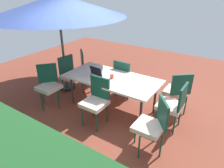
% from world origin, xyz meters
% --- Properties ---
extents(ground_plane, '(10.00, 10.00, 0.02)m').
position_xyz_m(ground_plane, '(0.00, 0.00, -0.01)').
color(ground_plane, brown).
extents(dining_table, '(2.07, 1.00, 0.78)m').
position_xyz_m(dining_table, '(0.00, 0.00, 0.72)').
color(dining_table, silver).
rests_on(dining_table, ground_plane).
extents(patio_umbrella, '(3.22, 3.22, 2.40)m').
position_xyz_m(patio_umbrella, '(1.60, -0.16, 2.15)').
color(patio_umbrella, '#4C4C4C').
rests_on(patio_umbrella, ground_plane).
extents(chair_southwest, '(0.58, 0.59, 0.98)m').
position_xyz_m(chair_southwest, '(-1.26, -0.64, 0.55)').
color(chair_southwest, beige).
rests_on(chair_southwest, ground_plane).
extents(chair_east, '(0.49, 0.48, 0.98)m').
position_xyz_m(chair_east, '(1.30, -0.04, 0.55)').
color(chair_east, beige).
rests_on(chair_east, ground_plane).
extents(chair_southeast, '(0.59, 0.59, 0.98)m').
position_xyz_m(chair_southeast, '(1.28, -0.72, 0.55)').
color(chair_southeast, beige).
rests_on(chair_southeast, ground_plane).
extents(chair_west, '(0.46, 0.46, 0.98)m').
position_xyz_m(chair_west, '(-1.37, -0.04, 0.55)').
color(chair_west, beige).
rests_on(chair_west, ground_plane).
extents(chair_northeast, '(0.59, 0.59, 0.98)m').
position_xyz_m(chair_northeast, '(1.30, 0.67, 0.55)').
color(chair_northeast, beige).
rests_on(chair_northeast, ground_plane).
extents(chair_south, '(0.46, 0.46, 0.98)m').
position_xyz_m(chair_south, '(0.04, -0.63, 0.55)').
color(chair_south, beige).
rests_on(chair_south, ground_plane).
extents(chair_north, '(0.46, 0.47, 0.98)m').
position_xyz_m(chair_north, '(-0.04, 0.63, 0.55)').
color(chair_north, beige).
rests_on(chair_north, ground_plane).
extents(chair_northwest, '(0.58, 0.58, 0.98)m').
position_xyz_m(chair_northwest, '(-1.28, 0.73, 0.55)').
color(chair_northwest, beige).
rests_on(chair_northwest, ground_plane).
extents(laptop, '(0.34, 0.27, 0.21)m').
position_xyz_m(laptop, '(0.34, 0.05, 0.82)').
color(laptop, '#B7B7BC').
rests_on(laptop, dining_table).
extents(cup, '(0.08, 0.08, 0.09)m').
position_xyz_m(cup, '(-0.02, 0.03, 0.82)').
color(cup, '#CC4C33').
rests_on(cup, dining_table).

